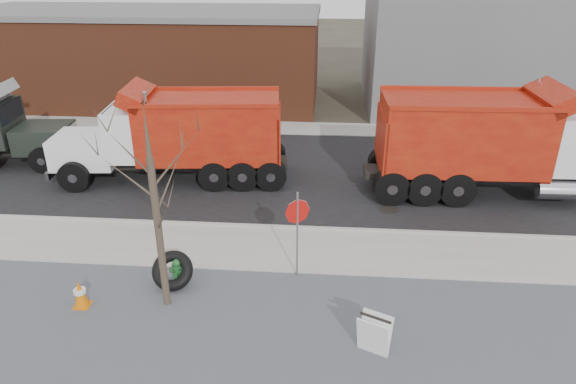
# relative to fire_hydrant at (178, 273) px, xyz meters

# --- Properties ---
(ground) EXTENTS (120.00, 120.00, 0.00)m
(ground) POSITION_rel_fire_hydrant_xyz_m (3.16, 1.70, -0.36)
(ground) COLOR #383328
(ground) RESTS_ON ground
(gravel_verge) EXTENTS (60.00, 5.00, 0.03)m
(gravel_verge) POSITION_rel_fire_hydrant_xyz_m (3.16, -1.80, -0.34)
(gravel_verge) COLOR slate
(gravel_verge) RESTS_ON ground
(sidewalk) EXTENTS (60.00, 2.50, 0.06)m
(sidewalk) POSITION_rel_fire_hydrant_xyz_m (3.16, 1.95, -0.33)
(sidewalk) COLOR #9E9B93
(sidewalk) RESTS_ON ground
(curb) EXTENTS (60.00, 0.15, 0.11)m
(curb) POSITION_rel_fire_hydrant_xyz_m (3.16, 3.25, -0.30)
(curb) COLOR #9E9B93
(curb) RESTS_ON ground
(road) EXTENTS (60.00, 9.40, 0.02)m
(road) POSITION_rel_fire_hydrant_xyz_m (3.16, 8.00, -0.35)
(road) COLOR black
(road) RESTS_ON ground
(far_sidewalk) EXTENTS (60.00, 2.00, 0.06)m
(far_sidewalk) POSITION_rel_fire_hydrant_xyz_m (3.16, 13.70, -0.33)
(far_sidewalk) COLOR #9E9B93
(far_sidewalk) RESTS_ON ground
(building_grey) EXTENTS (12.00, 10.00, 8.00)m
(building_grey) POSITION_rel_fire_hydrant_xyz_m (12.16, 19.70, 3.64)
(building_grey) COLOR slate
(building_grey) RESTS_ON ground
(building_brick) EXTENTS (20.20, 8.20, 5.30)m
(building_brick) POSITION_rel_fire_hydrant_xyz_m (-6.84, 18.70, 2.30)
(building_brick) COLOR brown
(building_brick) RESTS_ON ground
(bare_tree) EXTENTS (3.20, 3.20, 5.20)m
(bare_tree) POSITION_rel_fire_hydrant_xyz_m (-0.04, -0.90, 2.94)
(bare_tree) COLOR #382D23
(bare_tree) RESTS_ON ground
(fire_hydrant) EXTENTS (0.44, 0.43, 0.78)m
(fire_hydrant) POSITION_rel_fire_hydrant_xyz_m (0.00, 0.00, 0.00)
(fire_hydrant) COLOR #256226
(fire_hydrant) RESTS_ON ground
(truck_tire) EXTENTS (1.17, 1.06, 1.01)m
(truck_tire) POSITION_rel_fire_hydrant_xyz_m (-0.09, -0.11, 0.13)
(truck_tire) COLOR black
(truck_tire) RESTS_ON ground
(stop_sign) EXTENTS (0.64, 0.35, 2.58)m
(stop_sign) POSITION_rel_fire_hydrant_xyz_m (3.19, 0.60, 1.42)
(stop_sign) COLOR gray
(stop_sign) RESTS_ON ground
(sandwich_board) EXTENTS (0.83, 0.70, 0.99)m
(sandwich_board) POSITION_rel_fire_hydrant_xyz_m (5.08, -2.29, 0.17)
(sandwich_board) COLOR white
(sandwich_board) RESTS_ON ground
(traffic_cone_near) EXTENTS (0.40, 0.40, 0.76)m
(traffic_cone_near) POSITION_rel_fire_hydrant_xyz_m (-2.17, -1.17, 0.02)
(traffic_cone_near) COLOR orange
(traffic_cone_near) RESTS_ON ground
(dump_truck_red_a) EXTENTS (10.19, 2.99, 4.05)m
(dump_truck_red_a) POSITION_rel_fire_hydrant_xyz_m (10.11, 6.66, 1.70)
(dump_truck_red_a) COLOR black
(dump_truck_red_a) RESTS_ON ground
(dump_truck_red_b) EXTENTS (9.01, 3.31, 3.75)m
(dump_truck_red_b) POSITION_rel_fire_hydrant_xyz_m (-1.72, 6.99, 1.55)
(dump_truck_red_b) COLOR black
(dump_truck_red_b) RESTS_ON ground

